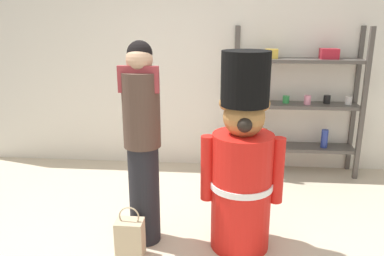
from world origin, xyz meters
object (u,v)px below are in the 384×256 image
Objects in this scene: person_shopper at (142,141)px; shopping_bag at (130,238)px; merchandise_shelf at (297,102)px; teddy_bear_guard at (242,166)px.

shopping_bag is (-0.07, -0.25, -0.72)m from person_shopper.
merchandise_shelf is 1.09× the size of teddy_bear_guard.
person_shopper is (-0.79, 0.01, 0.18)m from teddy_bear_guard.
teddy_bear_guard is (-0.69, -1.65, -0.16)m from merchandise_shelf.
merchandise_shelf is 2.21m from person_shopper.
teddy_bear_guard is 0.81m from person_shopper.
person_shopper reaches higher than teddy_bear_guard.
merchandise_shelf reaches higher than shopping_bag.
merchandise_shelf is 4.02× the size of shopping_bag.
teddy_bear_guard is 3.69× the size of shopping_bag.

